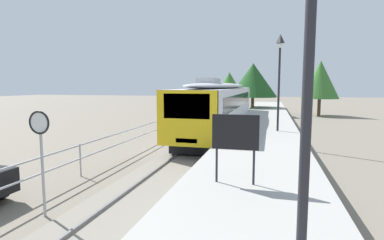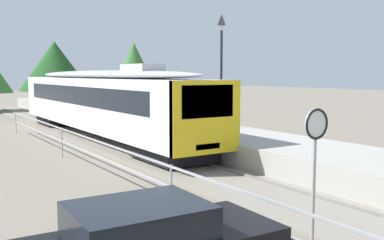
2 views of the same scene
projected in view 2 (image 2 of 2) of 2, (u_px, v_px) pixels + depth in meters
name	position (u px, v px, depth m)	size (l,w,h in m)	color
ground_plane	(62.00, 153.00, 19.52)	(160.00, 160.00, 0.00)	slate
track_rails	(125.00, 146.00, 21.14)	(3.20, 60.00, 0.14)	gray
commuter_train	(101.00, 99.00, 23.40)	(2.82, 19.86, 3.74)	silver
station_platform	(183.00, 133.00, 22.85)	(3.90, 60.00, 0.90)	#A8A59E
platform_lamp_mid_platform	(221.00, 49.00, 21.04)	(0.34, 0.34, 5.35)	#232328
speed_limit_sign	(316.00, 143.00, 8.60)	(0.61, 0.10, 2.81)	#9EA0A5
carpark_fence	(171.00, 178.00, 10.91)	(0.06, 36.06, 1.25)	#9EA0A5
tree_behind_station_far	(134.00, 67.00, 40.41)	(4.17, 4.17, 6.28)	brown
tree_distant_left	(55.00, 66.00, 35.44)	(5.58, 5.58, 6.03)	brown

